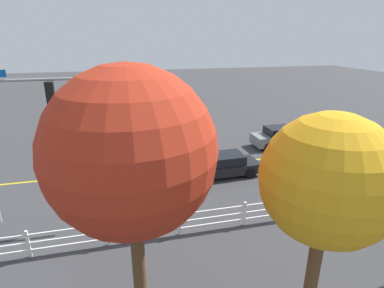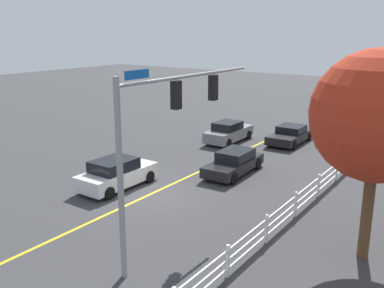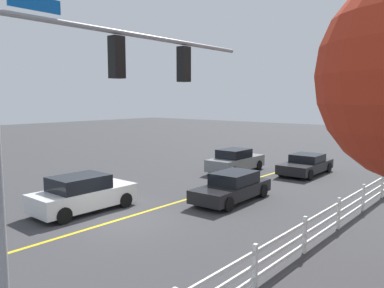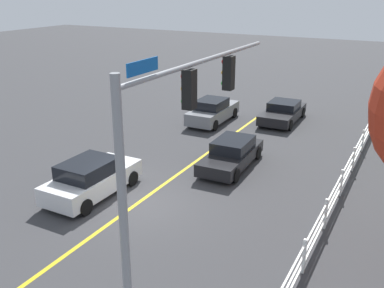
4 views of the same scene
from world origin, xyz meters
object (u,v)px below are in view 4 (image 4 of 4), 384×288
(car_1, at_px, (92,178))
(car_2, at_px, (213,111))
(car_0, at_px, (232,154))
(car_3, at_px, (283,112))

(car_1, relative_size, car_2, 0.97)
(car_0, bearing_deg, car_1, -37.04)
(car_1, xyz_separation_m, car_3, (-13.65, 3.74, -0.14))
(car_0, bearing_deg, car_2, -149.20)
(car_0, bearing_deg, car_3, 178.61)
(car_2, bearing_deg, car_3, -60.33)
(car_0, height_order, car_1, car_1)
(car_2, relative_size, car_3, 0.98)
(car_0, xyz_separation_m, car_2, (-6.02, -3.86, 0.07))
(car_2, bearing_deg, car_1, 179.51)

